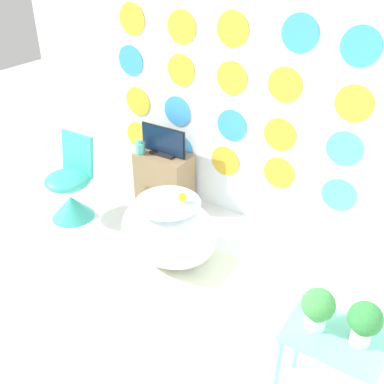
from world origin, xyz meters
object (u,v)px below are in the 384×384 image
bathtub (169,230)px  potted_plant_left (318,307)px  chair (71,192)px  vase (140,148)px  tv (163,142)px  potted_plant_right (365,321)px

bathtub → potted_plant_left: 1.60m
chair → potted_plant_left: bearing=-14.3°
vase → potted_plant_left: bearing=-29.9°
bathtub → vase: bearing=140.7°
bathtub → chair: (-1.15, 0.03, -0.03)m
tv → potted_plant_left: potted_plant_left is taller
vase → potted_plant_left: potted_plant_left is taller
potted_plant_left → tv: bearing=145.6°
chair → tv: 0.99m
bathtub → vase: vase is taller
potted_plant_left → potted_plant_right: 0.23m
tv → vase: tv is taller
bathtub → tv: (-0.58, 0.74, 0.36)m
chair → tv: bearing=50.9°
potted_plant_left → bathtub: bearing=156.3°
vase → potted_plant_right: potted_plant_right is taller
chair → potted_plant_right: (2.79, -0.63, 0.48)m
vase → potted_plant_left: 2.52m
tv → potted_plant_left: bearing=-34.4°
tv → chair: bearing=-129.1°
vase → bathtub: bearing=-39.3°
chair → potted_plant_right: potted_plant_right is taller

